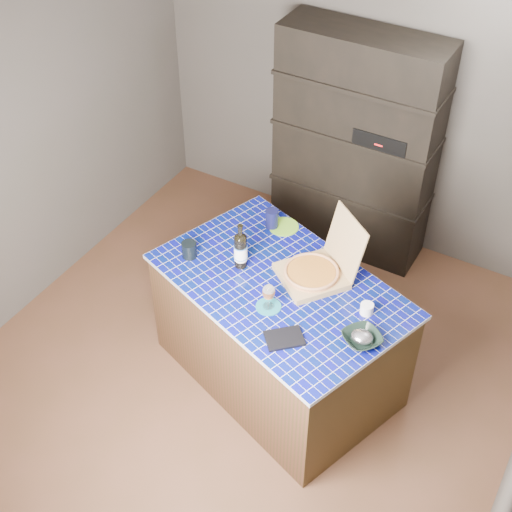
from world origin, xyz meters
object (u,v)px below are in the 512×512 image
Objects in this scene: wine_glass at (269,292)px; bowl at (362,338)px; dvd_case at (284,338)px; kitchen_island at (279,331)px; mead_bottle at (241,250)px; pizza_box at (315,271)px.

wine_glass is 0.80× the size of bowl.
wine_glass is 0.29m from dvd_case.
bowl is (0.58, 0.02, -0.09)m from wine_glass.
wine_glass reaches higher than bowl.
kitchen_island is 5.52× the size of mead_bottle.
dvd_case is 0.43m from bowl.
pizza_box is 0.57m from bowl.
bowl is (0.38, 0.20, 0.02)m from dvd_case.
pizza_box reaches higher than kitchen_island.
mead_bottle is 1.53× the size of bowl.
pizza_box is 0.55m from dvd_case.
mead_bottle is at bearing 167.04° from bowl.
wine_glass is (-0.12, -0.36, 0.06)m from pizza_box.
dvd_case is at bearing -41.55° from wine_glass.
pizza_box is at bearing 16.15° from mead_bottle.
dvd_case is (0.08, -0.54, -0.05)m from pizza_box.
kitchen_island is 0.78m from bowl.
mead_bottle is at bearing -165.38° from kitchen_island.
kitchen_island is 0.62m from dvd_case.
wine_glass is at bearing -174.99° from dvd_case.
pizza_box is at bearing 143.61° from bowl.
dvd_case reaches higher than kitchen_island.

